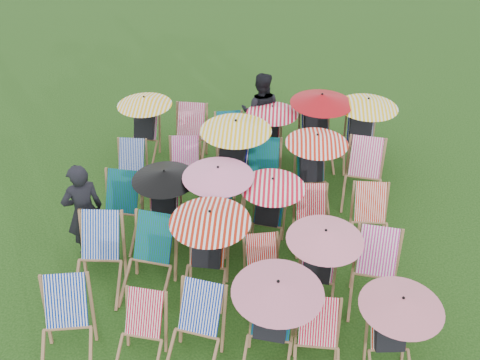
# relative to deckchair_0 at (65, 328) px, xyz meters

# --- Properties ---
(ground) EXTENTS (100.00, 100.00, 0.00)m
(ground) POSITION_rel_deckchair_0_xyz_m (2.00, 2.28, -0.49)
(ground) COLOR black
(ground) RESTS_ON ground
(deckchair_0) EXTENTS (0.79, 1.00, 0.99)m
(deckchair_0) POSITION_rel_deckchair_0_xyz_m (0.00, 0.00, 0.00)
(deckchair_0) COLOR #87603F
(deckchair_0) RESTS_ON ground
(deckchair_1) EXTENTS (0.66, 0.86, 0.87)m
(deckchair_1) POSITION_rel_deckchair_0_xyz_m (0.92, -0.01, -0.06)
(deckchair_1) COLOR #87603F
(deckchair_1) RESTS_ON ground
(deckchair_2) EXTENTS (0.80, 0.99, 0.96)m
(deckchair_2) POSITION_rel_deckchair_0_xyz_m (1.59, 0.05, -0.01)
(deckchair_2) COLOR #87603F
(deckchair_2) RESTS_ON ground
(deckchair_3) EXTENTS (1.09, 1.15, 1.29)m
(deckchair_3) POSITION_rel_deckchair_0_xyz_m (2.52, 0.13, 0.19)
(deckchair_3) COLOR #87603F
(deckchair_3) RESTS_ON ground
(deckchair_4) EXTENTS (0.60, 0.83, 0.88)m
(deckchair_4) POSITION_rel_deckchair_0_xyz_m (3.09, 0.01, -0.05)
(deckchair_4) COLOR #87603F
(deckchair_4) RESTS_ON ground
(deckchair_5) EXTENTS (0.98, 1.04, 1.16)m
(deckchair_5) POSITION_rel_deckchair_0_xyz_m (3.97, 0.11, 0.12)
(deckchair_5) COLOR #87603F
(deckchair_5) RESTS_ON ground
(deckchair_6) EXTENTS (0.72, 0.98, 1.03)m
(deckchair_6) POSITION_rel_deckchair_0_xyz_m (0.06, 1.19, 0.02)
(deckchair_6) COLOR #87603F
(deckchair_6) RESTS_ON ground
(deckchair_7) EXTENTS (0.82, 1.04, 1.03)m
(deckchair_7) POSITION_rel_deckchair_0_xyz_m (0.77, 1.21, 0.02)
(deckchair_7) COLOR #87603F
(deckchair_7) RESTS_ON ground
(deckchair_8) EXTENTS (1.11, 1.16, 1.31)m
(deckchair_8) POSITION_rel_deckchair_0_xyz_m (1.60, 1.29, 0.20)
(deckchair_8) COLOR #87603F
(deckchair_8) RESTS_ON ground
(deckchair_9) EXTENTS (0.68, 0.84, 0.81)m
(deckchair_9) POSITION_rel_deckchair_0_xyz_m (2.39, 1.22, -0.09)
(deckchair_9) COLOR #87603F
(deckchair_9) RESTS_ON ground
(deckchair_10) EXTENTS (1.03, 1.09, 1.22)m
(deckchair_10) POSITION_rel_deckchair_0_xyz_m (3.13, 1.15, 0.15)
(deckchair_10) COLOR #87603F
(deckchair_10) RESTS_ON ground
(deckchair_11) EXTENTS (0.78, 1.00, 1.00)m
(deckchair_11) POSITION_rel_deckchair_0_xyz_m (3.91, 1.19, 0.01)
(deckchair_11) COLOR #87603F
(deckchair_11) RESTS_ON ground
(deckchair_12) EXTENTS (0.73, 0.97, 1.00)m
(deckchair_12) POSITION_rel_deckchair_0_xyz_m (0.06, 2.27, 0.00)
(deckchair_12) COLOR #87603F
(deckchair_12) RESTS_ON ground
(deckchair_13) EXTENTS (1.01, 1.04, 1.19)m
(deckchair_13) POSITION_rel_deckchair_0_xyz_m (0.77, 2.35, 0.14)
(deckchair_13) COLOR #87603F
(deckchair_13) RESTS_ON ground
(deckchair_14) EXTENTS (1.09, 1.15, 1.29)m
(deckchair_14) POSITION_rel_deckchair_0_xyz_m (1.58, 2.37, 0.19)
(deckchair_14) COLOR #87603F
(deckchair_14) RESTS_ON ground
(deckchair_15) EXTENTS (1.00, 1.06, 1.18)m
(deckchair_15) POSITION_rel_deckchair_0_xyz_m (2.41, 2.30, 0.13)
(deckchair_15) COLOR #87603F
(deckchair_15) RESTS_ON ground
(deckchair_16) EXTENTS (0.64, 0.85, 0.87)m
(deckchair_16) POSITION_rel_deckchair_0_xyz_m (3.10, 2.36, -0.06)
(deckchair_16) COLOR #87603F
(deckchair_16) RESTS_ON ground
(deckchair_17) EXTENTS (0.61, 0.85, 0.91)m
(deckchair_17) POSITION_rel_deckchair_0_xyz_m (4.00, 2.40, -0.04)
(deckchair_17) COLOR #87603F
(deckchair_17) RESTS_ON ground
(deckchair_18) EXTENTS (0.57, 0.80, 0.86)m
(deckchair_18) POSITION_rel_deckchair_0_xyz_m (-0.08, 3.51, -0.06)
(deckchair_18) COLOR #87603F
(deckchair_18) RESTS_ON ground
(deckchair_19) EXTENTS (0.68, 0.89, 0.92)m
(deckchair_19) POSITION_rel_deckchair_0_xyz_m (0.91, 3.55, -0.04)
(deckchair_19) COLOR #87603F
(deckchair_19) RESTS_ON ground
(deckchair_20) EXTENTS (1.21, 1.28, 1.43)m
(deckchair_20) POSITION_rel_deckchair_0_xyz_m (1.74, 3.54, 0.26)
(deckchair_20) COLOR #87603F
(deckchair_20) RESTS_ON ground
(deckchair_21) EXTENTS (0.67, 0.93, 1.00)m
(deckchair_21) POSITION_rel_deckchair_0_xyz_m (2.28, 3.42, 0.01)
(deckchair_21) COLOR #87603F
(deckchair_21) RESTS_ON ground
(deckchair_22) EXTENTS (1.05, 1.13, 1.25)m
(deckchair_22) POSITION_rel_deckchair_0_xyz_m (3.13, 3.49, 0.17)
(deckchair_22) COLOR #87603F
(deckchair_22) RESTS_ON ground
(deckchair_23) EXTENTS (0.80, 1.02, 1.02)m
(deckchair_23) POSITION_rel_deckchair_0_xyz_m (4.01, 3.55, 0.02)
(deckchair_23) COLOR #87603F
(deckchair_23) RESTS_ON ground
(deckchair_24) EXTENTS (1.03, 1.09, 1.22)m
(deckchair_24) POSITION_rel_deckchair_0_xyz_m (-0.06, 4.68, 0.15)
(deckchair_24) COLOR #87603F
(deckchair_24) RESTS_ON ground
(deckchair_25) EXTENTS (0.70, 0.95, 1.00)m
(deckchair_25) POSITION_rel_deckchair_0_xyz_m (0.82, 4.61, 0.01)
(deckchair_25) COLOR #87603F
(deckchair_25) RESTS_ON ground
(deckchair_26) EXTENTS (0.74, 0.92, 0.89)m
(deckchair_26) POSITION_rel_deckchair_0_xyz_m (1.63, 4.58, -0.05)
(deckchair_26) COLOR #87603F
(deckchair_26) RESTS_ON ground
(deckchair_27) EXTENTS (0.97, 1.01, 1.15)m
(deckchair_27) POSITION_rel_deckchair_0_xyz_m (2.36, 4.63, 0.12)
(deckchair_27) COLOR #87603F
(deckchair_27) RESTS_ON ground
(deckchair_28) EXTENTS (1.16, 1.25, 1.38)m
(deckchair_28) POSITION_rel_deckchair_0_xyz_m (3.26, 4.72, 0.23)
(deckchair_28) COLOR #87603F
(deckchair_28) RESTS_ON ground
(deckchair_29) EXTENTS (1.12, 1.16, 1.32)m
(deckchair_29) POSITION_rel_deckchair_0_xyz_m (4.09, 4.73, 0.20)
(deckchair_29) COLOR #87603F
(deckchair_29) RESTS_ON ground
(person_left) EXTENTS (0.71, 0.65, 1.62)m
(person_left) POSITION_rel_deckchair_0_xyz_m (-0.30, 1.86, 0.32)
(person_left) COLOR black
(person_left) RESTS_ON ground
(person_rear) EXTENTS (0.80, 0.63, 1.60)m
(person_rear) POSITION_rel_deckchair_0_xyz_m (2.16, 5.16, 0.31)
(person_rear) COLOR black
(person_rear) RESTS_ON ground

